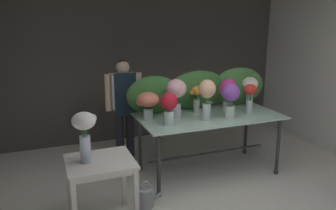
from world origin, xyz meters
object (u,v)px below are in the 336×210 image
(florist, at_px, (124,100))
(vase_peach_hydrangea, at_px, (207,95))
(vase_violet_stock, at_px, (230,97))
(vase_coral_freesia, at_px, (148,102))
(display_table_glass, at_px, (209,123))
(watering_can, at_px, (146,197))
(vase_crimson_roses, at_px, (169,106))
(vase_sunset_ranunculus, at_px, (196,97))
(vase_blush_peonies, at_px, (176,93))
(vase_magenta_anemones, at_px, (228,91))
(vase_white_roses_tall, at_px, (84,130))
(vase_scarlet_snapdragons, at_px, (250,95))
(vase_ivory_lilies, at_px, (250,87))
(side_table_white, at_px, (100,169))

(florist, xyz_separation_m, vase_peach_hydrangea, (0.87, -1.03, 0.24))
(vase_violet_stock, distance_m, vase_peach_hydrangea, 0.35)
(vase_peach_hydrangea, bearing_deg, vase_coral_freesia, 156.53)
(display_table_glass, relative_size, watering_can, 5.68)
(vase_peach_hydrangea, relative_size, vase_crimson_roses, 1.31)
(vase_violet_stock, distance_m, vase_sunset_ranunculus, 0.52)
(vase_peach_hydrangea, bearing_deg, vase_sunset_ranunculus, 84.75)
(vase_crimson_roses, bearing_deg, vase_blush_peonies, 51.94)
(vase_violet_stock, xyz_separation_m, vase_magenta_anemones, (0.15, 0.31, 0.01))
(vase_violet_stock, bearing_deg, watering_can, -163.80)
(vase_crimson_roses, height_order, vase_white_roses_tall, same)
(vase_sunset_ranunculus, xyz_separation_m, watering_can, (-1.02, -0.80, -0.97))
(vase_scarlet_snapdragons, height_order, vase_white_roses_tall, vase_scarlet_snapdragons)
(vase_sunset_ranunculus, bearing_deg, florist, 145.35)
(florist, distance_m, vase_magenta_anemones, 1.56)
(vase_crimson_roses, bearing_deg, vase_magenta_anemones, 16.38)
(vase_ivory_lilies, distance_m, vase_magenta_anemones, 0.47)
(vase_violet_stock, bearing_deg, vase_scarlet_snapdragons, 15.44)
(vase_scarlet_snapdragons, bearing_deg, vase_blush_peonies, 172.19)
(vase_violet_stock, bearing_deg, vase_blush_peonies, 159.71)
(vase_scarlet_snapdragons, height_order, watering_can, vase_scarlet_snapdragons)
(vase_peach_hydrangea, distance_m, vase_blush_peonies, 0.42)
(vase_violet_stock, xyz_separation_m, vase_sunset_ranunculus, (-0.31, 0.42, -0.07))
(vase_scarlet_snapdragons, bearing_deg, vase_coral_freesia, 171.34)
(vase_crimson_roses, bearing_deg, vase_ivory_lilies, 15.87)
(vase_peach_hydrangea, bearing_deg, watering_can, -157.76)
(vase_peach_hydrangea, bearing_deg, vase_violet_stock, -2.67)
(watering_can, bearing_deg, florist, 85.52)
(vase_blush_peonies, bearing_deg, vase_peach_hydrangea, -34.75)
(display_table_glass, bearing_deg, vase_peach_hydrangea, -126.76)
(vase_ivory_lilies, xyz_separation_m, vase_blush_peonies, (-1.29, -0.17, 0.04))
(vase_sunset_ranunculus, distance_m, vase_coral_freesia, 0.76)
(vase_peach_hydrangea, distance_m, watering_can, 1.52)
(vase_violet_stock, xyz_separation_m, vase_peach_hydrangea, (-0.35, 0.02, 0.06))
(vase_coral_freesia, distance_m, watering_can, 1.24)
(display_table_glass, height_order, vase_peach_hydrangea, vase_peach_hydrangea)
(display_table_glass, bearing_deg, vase_magenta_anemones, 16.11)
(vase_violet_stock, height_order, vase_scarlet_snapdragons, vase_violet_stock)
(vase_violet_stock, xyz_separation_m, watering_can, (-1.33, -0.39, -1.03))
(display_table_glass, distance_m, side_table_white, 1.82)
(vase_blush_peonies, bearing_deg, florist, 123.77)
(florist, distance_m, vase_ivory_lilies, 1.92)
(vase_sunset_ranunculus, xyz_separation_m, vase_white_roses_tall, (-1.70, -0.93, 0.01))
(vase_crimson_roses, xyz_separation_m, vase_coral_freesia, (-0.18, 0.32, -0.01))
(side_table_white, distance_m, florist, 1.72)
(vase_blush_peonies, xyz_separation_m, watering_can, (-0.64, -0.64, -1.08))
(vase_peach_hydrangea, distance_m, vase_coral_freesia, 0.79)
(vase_ivory_lilies, relative_size, vase_magenta_anemones, 0.95)
(vase_violet_stock, distance_m, vase_ivory_lilies, 0.73)
(watering_can, bearing_deg, vase_crimson_roses, 41.43)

